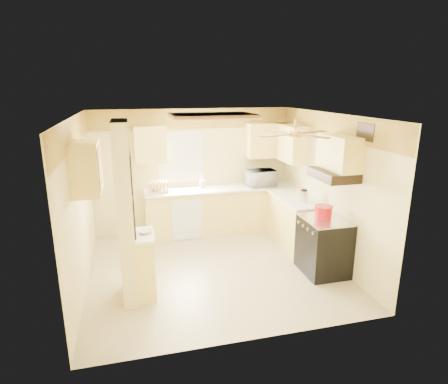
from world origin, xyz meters
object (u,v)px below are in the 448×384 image
object	(u,v)px
microwave	(261,178)
bowl	(146,231)
dutch_oven	(323,212)
kettle	(304,196)
stove	(323,245)

from	to	relation	value
microwave	bowl	world-z (taller)	microwave
microwave	dutch_oven	size ratio (longest dim) A/B	2.03
bowl	kettle	size ratio (longest dim) A/B	0.86
dutch_oven	kettle	size ratio (longest dim) A/B	1.23
bowl	dutch_oven	world-z (taller)	dutch_oven
microwave	dutch_oven	xyz separation A→B (m)	(0.31, -2.05, -0.09)
microwave	dutch_oven	distance (m)	2.07
dutch_oven	kettle	world-z (taller)	kettle
kettle	bowl	bearing A→B (deg)	-163.75
stove	kettle	bearing A→B (deg)	87.89
bowl	microwave	bearing A→B (deg)	40.42
stove	microwave	size ratio (longest dim) A/B	1.57
stove	bowl	size ratio (longest dim) A/B	4.57
bowl	dutch_oven	distance (m)	2.76
bowl	dutch_oven	xyz separation A→B (m)	(2.76, 0.04, 0.05)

